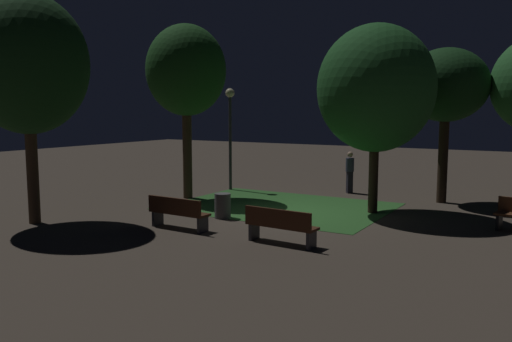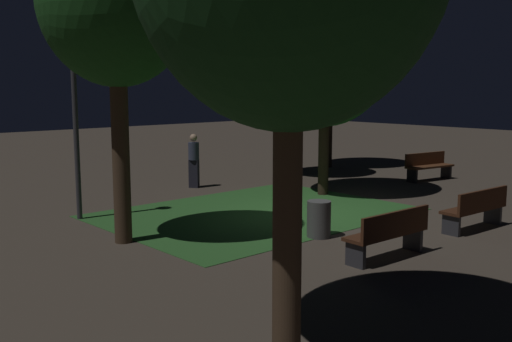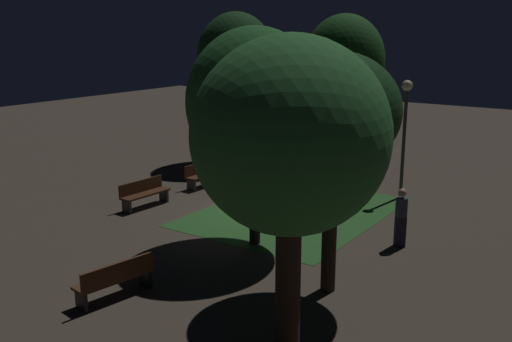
# 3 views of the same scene
# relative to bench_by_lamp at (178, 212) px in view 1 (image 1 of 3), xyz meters

# --- Properties ---
(ground_plane) EXTENTS (60.00, 60.00, 0.00)m
(ground_plane) POSITION_rel_bench_by_lamp_xyz_m (1.56, 3.41, -0.48)
(ground_plane) COLOR #473D33
(grass_lawn) EXTENTS (6.99, 5.23, 0.01)m
(grass_lawn) POSITION_rel_bench_by_lamp_xyz_m (0.80, 4.37, -0.48)
(grass_lawn) COLOR #2D6028
(grass_lawn) RESTS_ON ground
(bench_by_lamp) EXTENTS (1.82, 0.56, 0.88)m
(bench_by_lamp) POSITION_rel_bench_by_lamp_xyz_m (0.00, 0.00, 0.00)
(bench_by_lamp) COLOR #422314
(bench_by_lamp) RESTS_ON ground
(bench_back_row) EXTENTS (1.83, 0.59, 0.88)m
(bench_back_row) POSITION_rel_bench_by_lamp_xyz_m (3.11, 0.00, 0.00)
(bench_back_row) COLOR #422314
(bench_back_row) RESTS_ON ground
(tree_near_wall) EXTENTS (3.57, 3.57, 5.79)m
(tree_near_wall) POSITION_rel_bench_by_lamp_xyz_m (3.80, 4.87, 3.36)
(tree_near_wall) COLOR #2D2116
(tree_near_wall) RESTS_ON ground
(tree_left_canopy) EXTENTS (2.83, 2.83, 5.28)m
(tree_left_canopy) POSITION_rel_bench_by_lamp_xyz_m (5.28, 7.88, 3.51)
(tree_left_canopy) COLOR #2D2116
(tree_left_canopy) RESTS_ON ground
(tree_tall_center) EXTENTS (3.32, 3.32, 6.39)m
(tree_tall_center) POSITION_rel_bench_by_lamp_xyz_m (-4.00, -1.45, 3.95)
(tree_tall_center) COLOR #423021
(tree_tall_center) RESTS_ON ground
(tree_back_right) EXTENTS (2.85, 2.85, 6.22)m
(tree_back_right) POSITION_rel_bench_by_lamp_xyz_m (-2.88, 4.13, 4.08)
(tree_back_right) COLOR #423021
(tree_back_right) RESTS_ON ground
(lamp_post_path_center) EXTENTS (0.36, 0.36, 4.05)m
(lamp_post_path_center) POSITION_rel_bench_by_lamp_xyz_m (-2.63, 6.57, 2.31)
(lamp_post_path_center) COLOR #333338
(lamp_post_path_center) RESTS_ON ground
(trash_bin) EXTENTS (0.48, 0.48, 0.74)m
(trash_bin) POSITION_rel_bench_by_lamp_xyz_m (0.21, 1.83, -0.11)
(trash_bin) COLOR #4C4C4C
(trash_bin) RESTS_ON ground
(pedestrian) EXTENTS (0.33, 0.34, 1.61)m
(pedestrian) POSITION_rel_bench_by_lamp_xyz_m (1.80, 8.22, 0.37)
(pedestrian) COLOR black
(pedestrian) RESTS_ON ground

